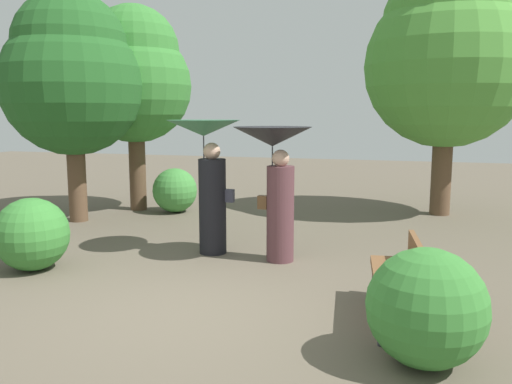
{
  "coord_description": "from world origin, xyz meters",
  "views": [
    {
      "loc": [
        2.38,
        -5.22,
        2.19
      ],
      "look_at": [
        0.0,
        2.81,
        0.93
      ],
      "focal_mm": 36.73,
      "sensor_mm": 36.0,
      "label": 1
    }
  ],
  "objects_px": {
    "tree_near_left": "(134,75)",
    "person_left": "(208,164)",
    "tree_near_right": "(448,52)",
    "tree_mid_left": "(72,74)",
    "park_bench": "(403,274)",
    "person_right": "(276,167)"
  },
  "relations": [
    {
      "from": "person_left",
      "to": "person_right",
      "type": "distance_m",
      "value": 1.12
    },
    {
      "from": "tree_near_left",
      "to": "tree_mid_left",
      "type": "distance_m",
      "value": 1.6
    },
    {
      "from": "person_right",
      "to": "park_bench",
      "type": "distance_m",
      "value": 2.78
    },
    {
      "from": "tree_near_right",
      "to": "person_left",
      "type": "bearing_deg",
      "value": -129.7
    },
    {
      "from": "tree_near_left",
      "to": "person_left",
      "type": "bearing_deg",
      "value": -46.13
    },
    {
      "from": "person_left",
      "to": "tree_near_right",
      "type": "xyz_separation_m",
      "value": [
        3.66,
        4.41,
        2.04
      ]
    },
    {
      "from": "tree_near_right",
      "to": "tree_mid_left",
      "type": "relative_size",
      "value": 1.18
    },
    {
      "from": "person_left",
      "to": "tree_near_right",
      "type": "bearing_deg",
      "value": -47.19
    },
    {
      "from": "person_right",
      "to": "tree_near_left",
      "type": "distance_m",
      "value": 5.41
    },
    {
      "from": "tree_near_left",
      "to": "park_bench",
      "type": "bearing_deg",
      "value": -40.43
    },
    {
      "from": "tree_mid_left",
      "to": "person_left",
      "type": "bearing_deg",
      "value": -24.12
    },
    {
      "from": "park_bench",
      "to": "tree_near_left",
      "type": "relative_size",
      "value": 0.34
    },
    {
      "from": "tree_near_right",
      "to": "tree_mid_left",
      "type": "bearing_deg",
      "value": -158.27
    },
    {
      "from": "park_bench",
      "to": "tree_near_left",
      "type": "distance_m",
      "value": 8.18
    },
    {
      "from": "person_left",
      "to": "person_right",
      "type": "bearing_deg",
      "value": -104.25
    },
    {
      "from": "person_right",
      "to": "tree_mid_left",
      "type": "distance_m",
      "value": 5.14
    },
    {
      "from": "person_right",
      "to": "tree_near_left",
      "type": "relative_size",
      "value": 0.44
    },
    {
      "from": "person_left",
      "to": "tree_near_left",
      "type": "xyz_separation_m",
      "value": [
        -2.95,
        3.07,
        1.62
      ]
    },
    {
      "from": "person_right",
      "to": "tree_near_right",
      "type": "distance_m",
      "value": 5.59
    },
    {
      "from": "person_left",
      "to": "tree_mid_left",
      "type": "distance_m",
      "value": 4.12
    },
    {
      "from": "tree_near_left",
      "to": "tree_mid_left",
      "type": "xyz_separation_m",
      "value": [
        -0.54,
        -1.5,
        -0.06
      ]
    },
    {
      "from": "person_right",
      "to": "park_bench",
      "type": "relative_size",
      "value": 1.29
    }
  ]
}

